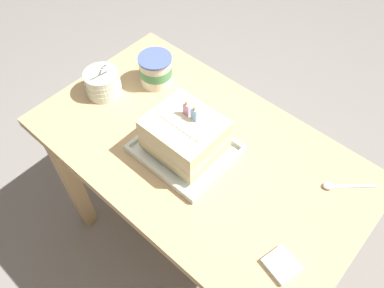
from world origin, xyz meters
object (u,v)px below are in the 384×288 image
at_px(birthday_cake, 185,135).
at_px(ice_cream_tub, 156,70).
at_px(foil_tray, 185,150).
at_px(napkin_pile, 281,265).
at_px(bowl_stack, 103,83).
at_px(serving_spoon_near_tray, 335,186).

height_order(birthday_cake, ice_cream_tub, birthday_cake).
bearing_deg(foil_tray, napkin_pile, -13.90).
distance_m(bowl_stack, serving_spoon_near_tray, 0.84).
distance_m(foil_tray, ice_cream_tub, 0.34).
bearing_deg(ice_cream_tub, napkin_pile, -20.53).
bearing_deg(birthday_cake, napkin_pile, -13.90).
height_order(birthday_cake, napkin_pile, birthday_cake).
bearing_deg(foil_tray, serving_spoon_near_tray, 25.26).
relative_size(birthday_cake, ice_cream_tub, 1.78).
height_order(foil_tray, napkin_pile, foil_tray).
relative_size(bowl_stack, ice_cream_tub, 1.17).
height_order(bowl_stack, napkin_pile, bowl_stack).
relative_size(ice_cream_tub, serving_spoon_near_tray, 0.93).
height_order(bowl_stack, ice_cream_tub, bowl_stack).
height_order(birthday_cake, bowl_stack, birthday_cake).
bearing_deg(ice_cream_tub, bowl_stack, -121.83).
relative_size(birthday_cake, serving_spoon_near_tray, 1.66).
bearing_deg(napkin_pile, foil_tray, 166.10).
distance_m(birthday_cake, napkin_pile, 0.46).
distance_m(birthday_cake, bowl_stack, 0.40).
bearing_deg(bowl_stack, foil_tray, -0.23).
relative_size(birthday_cake, bowl_stack, 1.52).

